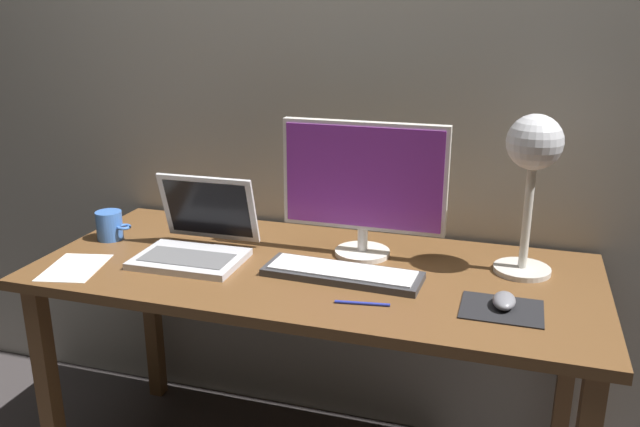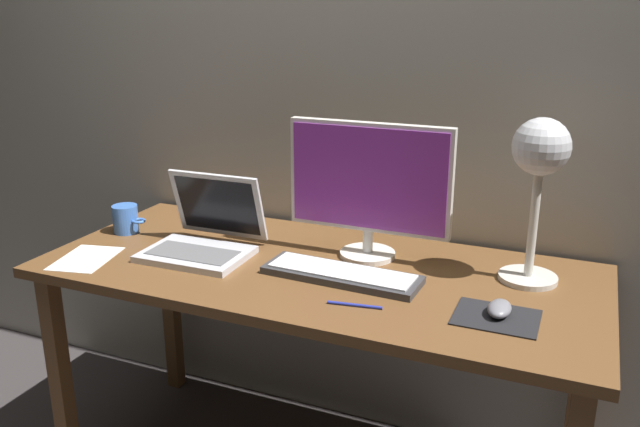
{
  "view_description": "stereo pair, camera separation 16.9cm",
  "coord_description": "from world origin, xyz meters",
  "px_view_note": "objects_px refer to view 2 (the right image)",
  "views": [
    {
      "loc": [
        0.53,
        -1.66,
        1.46
      ],
      "look_at": [
        0.03,
        -0.05,
        0.92
      ],
      "focal_mm": 36.63,
      "sensor_mm": 36.0,
      "label": 1
    },
    {
      "loc": [
        0.69,
        -1.6,
        1.46
      ],
      "look_at": [
        0.03,
        -0.05,
        0.92
      ],
      "focal_mm": 36.63,
      "sensor_mm": 36.0,
      "label": 2
    }
  ],
  "objects_px": {
    "desk_lamp": "(540,163)",
    "coffee_mug": "(126,219)",
    "keyboard_main": "(342,274)",
    "laptop": "(206,230)",
    "pen": "(355,305)",
    "mouse": "(499,309)",
    "monitor": "(369,184)"
  },
  "relations": [
    {
      "from": "keyboard_main",
      "to": "coffee_mug",
      "type": "distance_m",
      "value": 0.8
    },
    {
      "from": "keyboard_main",
      "to": "desk_lamp",
      "type": "relative_size",
      "value": 1.0
    },
    {
      "from": "keyboard_main",
      "to": "pen",
      "type": "relative_size",
      "value": 3.18
    },
    {
      "from": "monitor",
      "to": "pen",
      "type": "distance_m",
      "value": 0.41
    },
    {
      "from": "monitor",
      "to": "mouse",
      "type": "relative_size",
      "value": 5.07
    },
    {
      "from": "desk_lamp",
      "to": "mouse",
      "type": "height_order",
      "value": "desk_lamp"
    },
    {
      "from": "keyboard_main",
      "to": "laptop",
      "type": "height_order",
      "value": "laptop"
    },
    {
      "from": "mouse",
      "to": "coffee_mug",
      "type": "height_order",
      "value": "coffee_mug"
    },
    {
      "from": "pen",
      "to": "monitor",
      "type": "bearing_deg",
      "value": 103.78
    },
    {
      "from": "desk_lamp",
      "to": "coffee_mug",
      "type": "xyz_separation_m",
      "value": [
        -1.27,
        -0.11,
        -0.28
      ]
    },
    {
      "from": "keyboard_main",
      "to": "desk_lamp",
      "type": "bearing_deg",
      "value": 21.5
    },
    {
      "from": "desk_lamp",
      "to": "pen",
      "type": "xyz_separation_m",
      "value": [
        -0.38,
        -0.34,
        -0.32
      ]
    },
    {
      "from": "monitor",
      "to": "mouse",
      "type": "distance_m",
      "value": 0.53
    },
    {
      "from": "mouse",
      "to": "pen",
      "type": "height_order",
      "value": "mouse"
    },
    {
      "from": "laptop",
      "to": "desk_lamp",
      "type": "relative_size",
      "value": 0.7
    },
    {
      "from": "coffee_mug",
      "to": "pen",
      "type": "height_order",
      "value": "coffee_mug"
    },
    {
      "from": "monitor",
      "to": "coffee_mug",
      "type": "xyz_separation_m",
      "value": [
        -0.81,
        -0.1,
        -0.18
      ]
    },
    {
      "from": "coffee_mug",
      "to": "pen",
      "type": "distance_m",
      "value": 0.92
    },
    {
      "from": "keyboard_main",
      "to": "desk_lamp",
      "type": "xyz_separation_m",
      "value": [
        0.47,
        0.19,
        0.32
      ]
    },
    {
      "from": "mouse",
      "to": "coffee_mug",
      "type": "bearing_deg",
      "value": 173.31
    },
    {
      "from": "monitor",
      "to": "desk_lamp",
      "type": "distance_m",
      "value": 0.47
    },
    {
      "from": "keyboard_main",
      "to": "coffee_mug",
      "type": "relative_size",
      "value": 3.8
    },
    {
      "from": "keyboard_main",
      "to": "desk_lamp",
      "type": "height_order",
      "value": "desk_lamp"
    },
    {
      "from": "laptop",
      "to": "coffee_mug",
      "type": "relative_size",
      "value": 2.66
    },
    {
      "from": "desk_lamp",
      "to": "coffee_mug",
      "type": "height_order",
      "value": "desk_lamp"
    },
    {
      "from": "desk_lamp",
      "to": "pen",
      "type": "distance_m",
      "value": 0.6
    },
    {
      "from": "laptop",
      "to": "desk_lamp",
      "type": "bearing_deg",
      "value": 8.93
    },
    {
      "from": "desk_lamp",
      "to": "mouse",
      "type": "relative_size",
      "value": 4.67
    },
    {
      "from": "keyboard_main",
      "to": "mouse",
      "type": "distance_m",
      "value": 0.44
    },
    {
      "from": "laptop",
      "to": "monitor",
      "type": "bearing_deg",
      "value": 16.77
    },
    {
      "from": "coffee_mug",
      "to": "pen",
      "type": "xyz_separation_m",
      "value": [
        0.89,
        -0.23,
        -0.04
      ]
    },
    {
      "from": "monitor",
      "to": "coffee_mug",
      "type": "height_order",
      "value": "monitor"
    }
  ]
}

